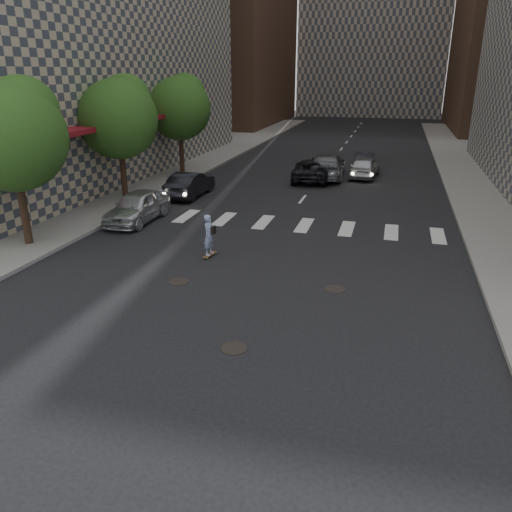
{
  "coord_description": "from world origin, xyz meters",
  "views": [
    {
      "loc": [
        4.79,
        -13.39,
        6.87
      ],
      "look_at": [
        0.83,
        1.02,
        1.3
      ],
      "focal_mm": 35.0,
      "sensor_mm": 36.0,
      "label": 1
    }
  ],
  "objects": [
    {
      "name": "manhole_b",
      "position": [
        -2.0,
        1.2,
        0.01
      ],
      "size": [
        0.7,
        0.7,
        0.02
      ],
      "primitive_type": "cylinder",
      "color": "black",
      "rests_on": "ground"
    },
    {
      "name": "tree_b",
      "position": [
        -9.45,
        11.14,
        4.65
      ],
      "size": [
        4.2,
        4.2,
        6.6
      ],
      "color": "#382619",
      "rests_on": "sidewalk_left"
    },
    {
      "name": "traffic_car_a",
      "position": [
        -6.42,
        13.0,
        0.71
      ],
      "size": [
        1.54,
        4.33,
        1.42
      ],
      "primitive_type": "imported",
      "rotation": [
        0.0,
        0.0,
        3.13
      ],
      "color": "black",
      "rests_on": "ground"
    },
    {
      "name": "manhole_c",
      "position": [
        3.3,
        2.0,
        0.01
      ],
      "size": [
        0.7,
        0.7,
        0.02
      ],
      "primitive_type": "cylinder",
      "color": "black",
      "rests_on": "ground"
    },
    {
      "name": "tree_a",
      "position": [
        -9.45,
        3.14,
        4.65
      ],
      "size": [
        4.2,
        4.2,
        6.6
      ],
      "color": "#382619",
      "rests_on": "sidewalk_left"
    },
    {
      "name": "traffic_car_d",
      "position": [
        2.94,
        21.23,
        0.72
      ],
      "size": [
        2.05,
        4.38,
        1.45
      ],
      "primitive_type": "imported",
      "rotation": [
        0.0,
        0.0,
        3.06
      ],
      "color": "#9FA2A6",
      "rests_on": "ground"
    },
    {
      "name": "traffic_car_c",
      "position": [
        -0.4,
        19.28,
        0.7
      ],
      "size": [
        2.81,
        5.23,
        1.39
      ],
      "primitive_type": "imported",
      "rotation": [
        0.0,
        0.0,
        3.24
      ],
      "color": "black",
      "rests_on": "ground"
    },
    {
      "name": "sidewalk_left",
      "position": [
        -14.5,
        20.0,
        0.07
      ],
      "size": [
        13.0,
        80.0,
        0.15
      ],
      "primitive_type": "cube",
      "color": "gray",
      "rests_on": "ground"
    },
    {
      "name": "skateboarder",
      "position": [
        -1.83,
        3.86,
        0.89
      ],
      "size": [
        0.48,
        0.88,
        1.7
      ],
      "rotation": [
        0.0,
        0.0,
        -0.16
      ],
      "color": "brown",
      "rests_on": "ground"
    },
    {
      "name": "manhole_a",
      "position": [
        1.2,
        -2.5,
        0.01
      ],
      "size": [
        0.7,
        0.7,
        0.02
      ],
      "primitive_type": "cylinder",
      "color": "black",
      "rests_on": "ground"
    },
    {
      "name": "traffic_car_e",
      "position": [
        2.74,
        24.0,
        0.64
      ],
      "size": [
        1.48,
        3.92,
        1.28
      ],
      "primitive_type": "imported",
      "rotation": [
        0.0,
        0.0,
        3.18
      ],
      "color": "black",
      "rests_on": "ground"
    },
    {
      "name": "tree_c",
      "position": [
        -9.45,
        19.14,
        4.65
      ],
      "size": [
        4.2,
        4.2,
        6.6
      ],
      "color": "#382619",
      "rests_on": "sidewalk_left"
    },
    {
      "name": "ground",
      "position": [
        0.0,
        0.0,
        0.0
      ],
      "size": [
        160.0,
        160.0,
        0.0
      ],
      "primitive_type": "plane",
      "color": "black",
      "rests_on": "ground"
    },
    {
      "name": "silver_sedan",
      "position": [
        -6.88,
        7.52,
        0.75
      ],
      "size": [
        1.79,
        4.39,
        1.49
      ],
      "primitive_type": "imported",
      "rotation": [
        0.0,
        0.0,
        -0.01
      ],
      "color": "silver",
      "rests_on": "ground"
    },
    {
      "name": "traffic_car_b",
      "position": [
        0.5,
        20.39,
        0.82
      ],
      "size": [
        2.6,
        5.78,
        1.64
      ],
      "primitive_type": "imported",
      "rotation": [
        0.0,
        0.0,
        3.2
      ],
      "color": "slate",
      "rests_on": "ground"
    }
  ]
}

